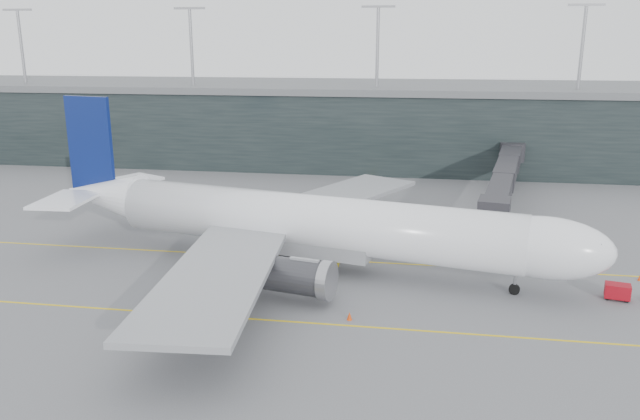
# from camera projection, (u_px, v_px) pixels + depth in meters

# --- Properties ---
(ground) EXTENTS (320.00, 320.00, 0.00)m
(ground) POSITION_uv_depth(u_px,v_px,m) (302.00, 247.00, 72.68)
(ground) COLOR #5D5D62
(ground) RESTS_ON ground
(taxiline_a) EXTENTS (160.00, 0.25, 0.02)m
(taxiline_a) POSITION_uv_depth(u_px,v_px,m) (295.00, 258.00, 68.86)
(taxiline_a) COLOR yellow
(taxiline_a) RESTS_ON ground
(taxiline_b) EXTENTS (160.00, 0.25, 0.02)m
(taxiline_b) POSITION_uv_depth(u_px,v_px,m) (258.00, 319.00, 53.61)
(taxiline_b) COLOR yellow
(taxiline_b) RESTS_ON ground
(taxiline_lead_main) EXTENTS (0.25, 60.00, 0.02)m
(taxiline_lead_main) POSITION_uv_depth(u_px,v_px,m) (361.00, 206.00, 90.99)
(taxiline_lead_main) COLOR yellow
(taxiline_lead_main) RESTS_ON ground
(terminal) EXTENTS (240.00, 36.00, 29.00)m
(terminal) POSITION_uv_depth(u_px,v_px,m) (354.00, 121.00, 126.01)
(terminal) COLOR black
(terminal) RESTS_ON ground
(main_aircraft) EXTENTS (60.56, 56.03, 17.09)m
(main_aircraft) POSITION_uv_depth(u_px,v_px,m) (308.00, 223.00, 65.01)
(main_aircraft) COLOR white
(main_aircraft) RESTS_ON ground
(jet_bridge) EXTENTS (11.18, 44.75, 6.75)m
(jet_bridge) POSITION_uv_depth(u_px,v_px,m) (498.00, 171.00, 90.14)
(jet_bridge) COLOR #29282D
(jet_bridge) RESTS_ON ground
(gse_cart) EXTENTS (2.45, 1.84, 1.50)m
(gse_cart) POSITION_uv_depth(u_px,v_px,m) (618.00, 291.00, 57.58)
(gse_cart) COLOR #9D0B16
(gse_cart) RESTS_ON ground
(uld_a) EXTENTS (2.12, 1.81, 1.72)m
(uld_a) POSITION_uv_depth(u_px,v_px,m) (282.00, 214.00, 83.13)
(uld_a) COLOR #343539
(uld_a) RESTS_ON ground
(uld_b) EXTENTS (2.49, 2.25, 1.86)m
(uld_b) POSITION_uv_depth(u_px,v_px,m) (305.00, 213.00, 83.44)
(uld_b) COLOR #343539
(uld_b) RESTS_ON ground
(uld_c) EXTENTS (2.05, 1.70, 1.75)m
(uld_c) POSITION_uv_depth(u_px,v_px,m) (327.00, 216.00, 82.21)
(uld_c) COLOR #343539
(uld_c) RESTS_ON ground
(cone_nose) EXTENTS (0.39, 0.39, 0.62)m
(cone_nose) POSITION_uv_depth(u_px,v_px,m) (640.00, 278.00, 62.31)
(cone_nose) COLOR #EF3E0D
(cone_nose) RESTS_ON ground
(cone_wing_stbd) EXTENTS (0.46, 0.46, 0.74)m
(cone_wing_stbd) POSITION_uv_depth(u_px,v_px,m) (349.00, 316.00, 53.43)
(cone_wing_stbd) COLOR #E13F0C
(cone_wing_stbd) RESTS_ON ground
(cone_wing_port) EXTENTS (0.38, 0.38, 0.61)m
(cone_wing_port) POSITION_uv_depth(u_px,v_px,m) (394.00, 225.00, 80.41)
(cone_wing_port) COLOR red
(cone_wing_port) RESTS_ON ground
(cone_tail) EXTENTS (0.38, 0.38, 0.61)m
(cone_tail) POSITION_uv_depth(u_px,v_px,m) (216.00, 270.00, 64.53)
(cone_tail) COLOR #D45D0B
(cone_tail) RESTS_ON ground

